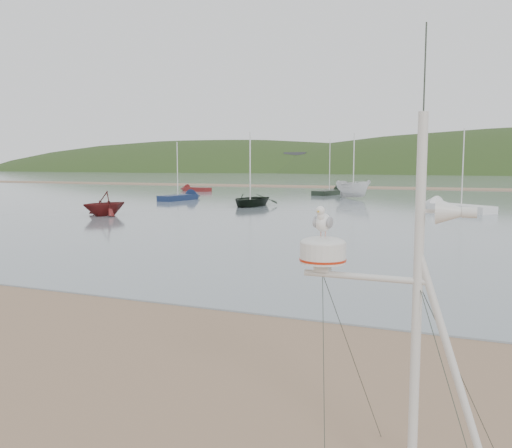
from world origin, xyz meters
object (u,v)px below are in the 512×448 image
at_px(boat_white, 354,174).
at_px(boat_dark, 250,176).
at_px(dinghy_red_far, 191,189).
at_px(mast_rig, 408,388).
at_px(boat_red, 104,192).
at_px(sailboat_white_near, 443,207).
at_px(sailboat_blue_near, 187,197).
at_px(sailboat_dark_mid, 337,192).

bearing_deg(boat_white, boat_dark, -162.67).
height_order(boat_dark, dinghy_red_far, boat_dark).
xyz_separation_m(mast_rig, boat_red, (-21.80, 22.97, 0.43)).
height_order(boat_red, dinghy_red_far, boat_red).
distance_m(boat_dark, boat_white, 13.75).
height_order(sailboat_white_near, sailboat_blue_near, sailboat_white_near).
bearing_deg(dinghy_red_far, sailboat_dark_mid, 0.45).
bearing_deg(dinghy_red_far, sailboat_white_near, -29.77).
xyz_separation_m(boat_dark, boat_white, (5.41, 12.64, -0.02)).
bearing_deg(boat_red, sailboat_dark_mid, 95.03).
xyz_separation_m(mast_rig, dinghy_red_far, (-32.64, 53.40, -0.83)).
bearing_deg(sailboat_blue_near, sailboat_dark_mid, 53.44).
xyz_separation_m(sailboat_blue_near, sailboat_dark_mid, (10.73, 14.47, -0.00)).
distance_m(sailboat_white_near, dinghy_red_far, 35.40).
relative_size(mast_rig, sailboat_blue_near, 0.79).
relative_size(sailboat_white_near, dinghy_red_far, 1.25).
bearing_deg(sailboat_dark_mid, dinghy_red_far, -179.55).
distance_m(dinghy_red_far, sailboat_blue_near, 16.23).
relative_size(mast_rig, sailboat_white_near, 0.74).
distance_m(mast_rig, boat_red, 31.67).
xyz_separation_m(boat_red, boat_white, (10.92, 23.60, 0.87)).
bearing_deg(boat_dark, sailboat_white_near, 7.40).
xyz_separation_m(dinghy_red_far, sailboat_blue_near, (7.63, -14.32, 0.01)).
distance_m(sailboat_white_near, sailboat_blue_near, 23.32).
bearing_deg(sailboat_dark_mid, boat_dark, -95.89).
bearing_deg(sailboat_white_near, mast_rig, -86.94).
xyz_separation_m(boat_dark, dinghy_red_far, (-16.34, 19.47, -2.16)).
bearing_deg(sailboat_white_near, dinghy_red_far, 150.23).
bearing_deg(boat_white, sailboat_white_near, -99.63).
relative_size(dinghy_red_far, sailboat_dark_mid, 0.74).
height_order(boat_dark, sailboat_white_near, sailboat_white_near).
bearing_deg(boat_dark, dinghy_red_far, 129.91).
relative_size(mast_rig, sailboat_dark_mid, 0.69).
distance_m(boat_red, sailboat_blue_near, 16.47).
bearing_deg(sailboat_blue_near, boat_white, 27.96).
relative_size(boat_dark, boat_red, 1.59).
relative_size(boat_dark, sailboat_blue_near, 0.82).
height_order(boat_dark, boat_red, boat_dark).
height_order(sailboat_white_near, dinghy_red_far, sailboat_white_near).
distance_m(boat_white, dinghy_red_far, 22.89).
distance_m(boat_red, boat_white, 26.02).
xyz_separation_m(boat_dark, sailboat_white_near, (14.39, 1.89, -2.14)).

